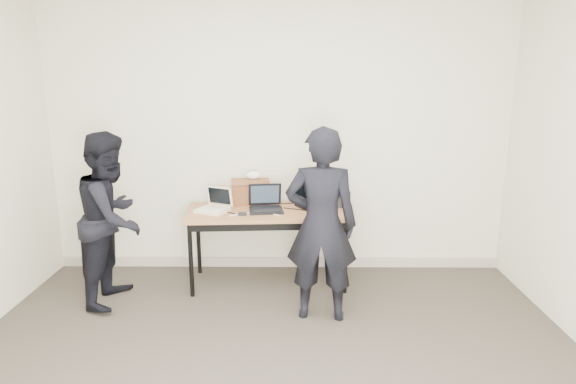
{
  "coord_description": "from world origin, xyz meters",
  "views": [
    {
      "loc": [
        0.14,
        -2.44,
        1.93
      ],
      "look_at": [
        0.1,
        1.6,
        0.95
      ],
      "focal_mm": 30.0,
      "sensor_mm": 36.0,
      "label": 1
    }
  ],
  "objects_px": {
    "laptop_center": "(266,204)",
    "leather_satchel": "(250,191)",
    "equipment_box": "(335,197)",
    "laptop_right": "(314,199)",
    "person_typist": "(321,225)",
    "laptop_beige": "(214,207)",
    "desk": "(268,216)",
    "person_observer": "(112,218)"
  },
  "relations": [
    {
      "from": "leather_satchel",
      "to": "person_observer",
      "type": "relative_size",
      "value": 0.25
    },
    {
      "from": "equipment_box",
      "to": "person_typist",
      "type": "bearing_deg",
      "value": -101.88
    },
    {
      "from": "laptop_center",
      "to": "person_observer",
      "type": "xyz_separation_m",
      "value": [
        -1.3,
        -0.35,
        -0.03
      ]
    },
    {
      "from": "equipment_box",
      "to": "person_observer",
      "type": "relative_size",
      "value": 0.18
    },
    {
      "from": "laptop_center",
      "to": "leather_satchel",
      "type": "relative_size",
      "value": 0.89
    },
    {
      "from": "desk",
      "to": "laptop_center",
      "type": "distance_m",
      "value": 0.12
    },
    {
      "from": "equipment_box",
      "to": "laptop_beige",
      "type": "bearing_deg",
      "value": -168.86
    },
    {
      "from": "leather_satchel",
      "to": "laptop_beige",
      "type": "bearing_deg",
      "value": -147.33
    },
    {
      "from": "laptop_right",
      "to": "leather_satchel",
      "type": "height_order",
      "value": "laptop_right"
    },
    {
      "from": "laptop_center",
      "to": "laptop_right",
      "type": "xyz_separation_m",
      "value": [
        0.46,
        0.17,
        0.01
      ]
    },
    {
      "from": "laptop_right",
      "to": "desk",
      "type": "bearing_deg",
      "value": 174.4
    },
    {
      "from": "person_typist",
      "to": "person_observer",
      "type": "xyz_separation_m",
      "value": [
        -1.77,
        0.31,
        -0.04
      ]
    },
    {
      "from": "equipment_box",
      "to": "laptop_center",
      "type": "bearing_deg",
      "value": -164.54
    },
    {
      "from": "person_typist",
      "to": "desk",
      "type": "bearing_deg",
      "value": -50.11
    },
    {
      "from": "person_typist",
      "to": "laptop_beige",
      "type": "bearing_deg",
      "value": -28.24
    },
    {
      "from": "desk",
      "to": "person_typist",
      "type": "xyz_separation_m",
      "value": [
        0.45,
        -0.65,
        0.12
      ]
    },
    {
      "from": "desk",
      "to": "leather_satchel",
      "type": "xyz_separation_m",
      "value": [
        -0.18,
        0.23,
        0.19
      ]
    },
    {
      "from": "laptop_center",
      "to": "equipment_box",
      "type": "relative_size",
      "value": 1.26
    },
    {
      "from": "desk",
      "to": "equipment_box",
      "type": "bearing_deg",
      "value": 13.48
    },
    {
      "from": "leather_satchel",
      "to": "person_observer",
      "type": "bearing_deg",
      "value": -160.16
    },
    {
      "from": "laptop_right",
      "to": "person_observer",
      "type": "bearing_deg",
      "value": 168.1
    },
    {
      "from": "laptop_right",
      "to": "leather_satchel",
      "type": "distance_m",
      "value": 0.62
    },
    {
      "from": "person_observer",
      "to": "person_typist",
      "type": "bearing_deg",
      "value": -96.62
    },
    {
      "from": "laptop_center",
      "to": "laptop_beige",
      "type": "bearing_deg",
      "value": 177.93
    },
    {
      "from": "equipment_box",
      "to": "person_observer",
      "type": "distance_m",
      "value": 2.02
    },
    {
      "from": "laptop_right",
      "to": "person_typist",
      "type": "distance_m",
      "value": 0.84
    },
    {
      "from": "person_typist",
      "to": "equipment_box",
      "type": "bearing_deg",
      "value": -96.84
    },
    {
      "from": "laptop_beige",
      "to": "equipment_box",
      "type": "distance_m",
      "value": 1.14
    },
    {
      "from": "laptop_beige",
      "to": "laptop_right",
      "type": "relative_size",
      "value": 0.73
    },
    {
      "from": "person_observer",
      "to": "desk",
      "type": "bearing_deg",
      "value": -72.26
    },
    {
      "from": "laptop_beige",
      "to": "person_observer",
      "type": "distance_m",
      "value": 0.89
    },
    {
      "from": "laptop_beige",
      "to": "laptop_center",
      "type": "xyz_separation_m",
      "value": [
        0.47,
        0.04,
        0.01
      ]
    },
    {
      "from": "person_typist",
      "to": "person_observer",
      "type": "bearing_deg",
      "value": -4.8
    },
    {
      "from": "desk",
      "to": "laptop_right",
      "type": "xyz_separation_m",
      "value": [
        0.44,
        0.19,
        0.12
      ]
    },
    {
      "from": "laptop_beige",
      "to": "person_typist",
      "type": "xyz_separation_m",
      "value": [
        0.95,
        -0.62,
        0.02
      ]
    },
    {
      "from": "desk",
      "to": "equipment_box",
      "type": "height_order",
      "value": "equipment_box"
    },
    {
      "from": "laptop_beige",
      "to": "person_observer",
      "type": "height_order",
      "value": "person_observer"
    },
    {
      "from": "equipment_box",
      "to": "person_typist",
      "type": "xyz_separation_m",
      "value": [
        -0.18,
        -0.84,
        -0.01
      ]
    },
    {
      "from": "desk",
      "to": "laptop_right",
      "type": "distance_m",
      "value": 0.49
    },
    {
      "from": "laptop_center",
      "to": "laptop_right",
      "type": "distance_m",
      "value": 0.49
    },
    {
      "from": "desk",
      "to": "person_observer",
      "type": "distance_m",
      "value": 1.37
    },
    {
      "from": "person_typist",
      "to": "laptop_center",
      "type": "bearing_deg",
      "value": -49.28
    }
  ]
}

